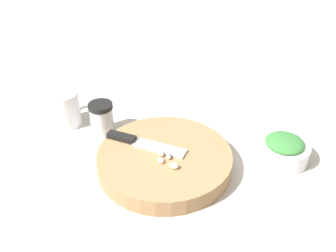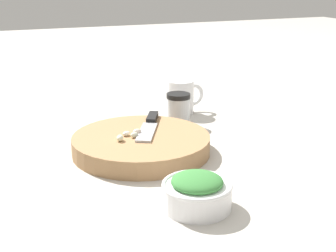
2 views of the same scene
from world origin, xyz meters
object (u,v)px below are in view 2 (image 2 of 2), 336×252
(herb_bowl, at_px, (197,192))
(coffee_mug, at_px, (181,97))
(chef_knife, at_px, (150,125))
(spice_jar, at_px, (178,109))
(cutting_board, at_px, (141,144))
(garlic_cloves, at_px, (129,135))

(herb_bowl, relative_size, coffee_mug, 1.08)
(chef_knife, relative_size, spice_jar, 2.18)
(cutting_board, xyz_separation_m, chef_knife, (-0.05, 0.04, 0.02))
(cutting_board, height_order, coffee_mug, coffee_mug)
(herb_bowl, bearing_deg, cutting_board, -179.22)
(spice_jar, relative_size, coffee_mug, 0.76)
(cutting_board, bearing_deg, spice_jar, 134.00)
(herb_bowl, bearing_deg, chef_knife, 173.87)
(garlic_cloves, relative_size, coffee_mug, 0.62)
(chef_knife, height_order, herb_bowl, herb_bowl)
(spice_jar, bearing_deg, chef_knife, -49.99)
(cutting_board, bearing_deg, coffee_mug, 140.18)
(herb_bowl, height_order, spice_jar, spice_jar)
(garlic_cloves, height_order, spice_jar, spice_jar)
(herb_bowl, bearing_deg, garlic_cloves, -173.46)
(chef_knife, height_order, coffee_mug, coffee_mug)
(chef_knife, bearing_deg, coffee_mug, -102.94)
(cutting_board, relative_size, herb_bowl, 2.53)
(chef_knife, bearing_deg, garlic_cloves, 66.39)
(cutting_board, height_order, chef_knife, chef_knife)
(coffee_mug, bearing_deg, chef_knife, -40.58)
(garlic_cloves, relative_size, spice_jar, 0.82)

